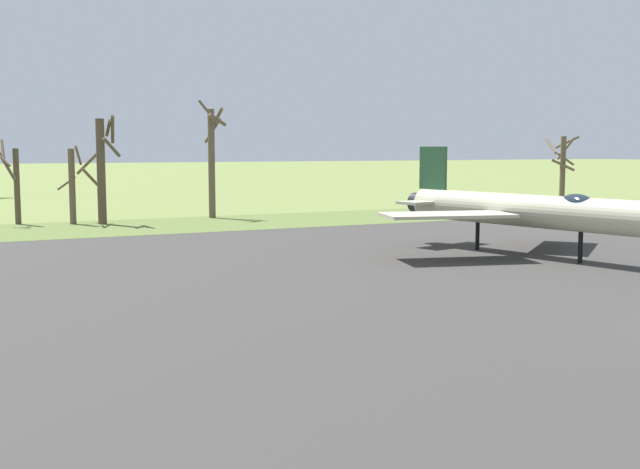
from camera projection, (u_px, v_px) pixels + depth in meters
asphalt_apron at (477, 274)px, 35.80m from camera, size 95.87×44.51×0.05m
grass_verge_strip at (252, 222)px, 61.04m from camera, size 155.87×12.00×0.06m
jet_fighter_rear_center at (533, 210)px, 40.98m from camera, size 15.11×17.95×5.80m
bare_tree_left_of_center at (14, 180)px, 58.32m from camera, size 2.27×2.98×6.37m
bare_tree_center at (76, 182)px, 58.80m from camera, size 3.20×4.13×5.94m
bare_tree_right_of_center at (102, 168)px, 58.62m from camera, size 1.82×2.35×8.16m
bare_tree_far_right at (212, 157)px, 63.86m from camera, size 2.33×2.21×9.53m
bare_tree_backdrop_extra at (562, 166)px, 79.34m from camera, size 3.49×3.43×6.99m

